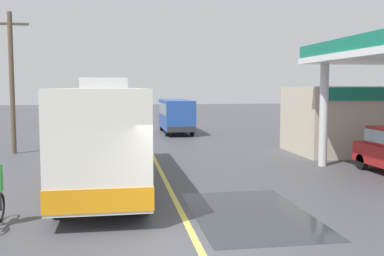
# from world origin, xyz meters

# --- Properties ---
(ground) EXTENTS (120.00, 120.00, 0.00)m
(ground) POSITION_xyz_m (0.00, 20.00, 0.00)
(ground) COLOR #424247
(lane_divider_stripe) EXTENTS (0.16, 50.00, 0.01)m
(lane_divider_stripe) POSITION_xyz_m (0.00, 15.00, 0.00)
(lane_divider_stripe) COLOR #D8CC4C
(lane_divider_stripe) RESTS_ON ground
(wet_puddle_patch) EXTENTS (3.07, 5.05, 0.01)m
(wet_puddle_patch) POSITION_xyz_m (1.81, 2.20, 0.00)
(wet_puddle_patch) COLOR #26282D
(wet_puddle_patch) RESTS_ON ground
(coach_bus_main) EXTENTS (2.60, 11.04, 3.69)m
(coach_bus_main) POSITION_xyz_m (-2.11, 6.63, 1.72)
(coach_bus_main) COLOR silver
(coach_bus_main) RESTS_ON ground
(gas_station_roadside) EXTENTS (9.10, 11.95, 5.10)m
(gas_station_roadside) POSITION_xyz_m (10.67, 10.27, 2.63)
(gas_station_roadside) COLOR #147259
(gas_station_roadside) RESTS_ON ground
(minibus_opposing_lane) EXTENTS (2.04, 6.13, 2.44)m
(minibus_opposing_lane) POSITION_xyz_m (2.52, 23.56, 1.47)
(minibus_opposing_lane) COLOR #264C9E
(minibus_opposing_lane) RESTS_ON ground
(utility_pole_roadside) EXTENTS (1.80, 0.24, 7.10)m
(utility_pole_roadside) POSITION_xyz_m (-6.91, 14.69, 3.73)
(utility_pole_roadside) COLOR brown
(utility_pole_roadside) RESTS_ON ground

